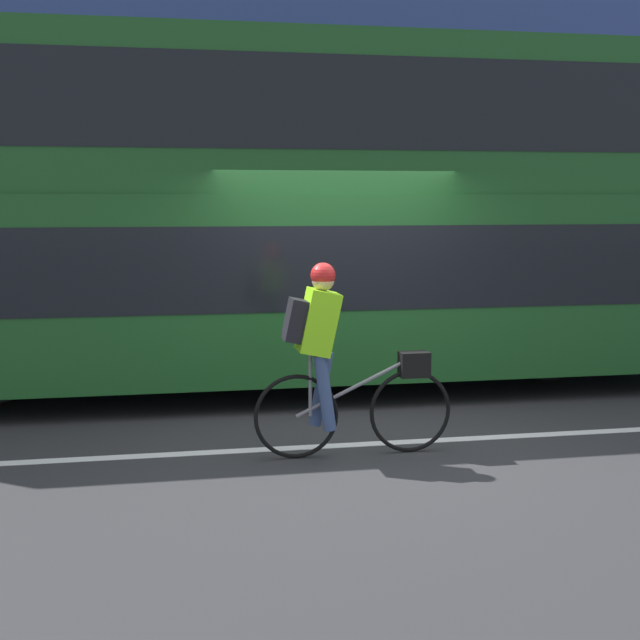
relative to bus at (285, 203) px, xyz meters
The scene contains 6 objects.
ground_plane 3.23m from the bus, 81.76° to the right, with size 80.00×80.00×0.00m, color #2D2D30.
road_center_line 3.32m from the bus, 82.14° to the right, with size 50.00×0.14×0.01m, color silver.
sidewalk_curb 3.88m from the bus, 83.95° to the left, with size 60.00×1.92×0.15m.
building_facade 4.75m from the bus, 85.49° to the left, with size 60.00×0.30×8.07m.
bus is the anchor object (origin of this frame).
cyclist_on_bike 3.07m from the bus, 90.36° to the right, with size 1.75×0.32×1.68m.
Camera 1 is at (-1.90, -7.76, 2.22)m, focal length 50.00 mm.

